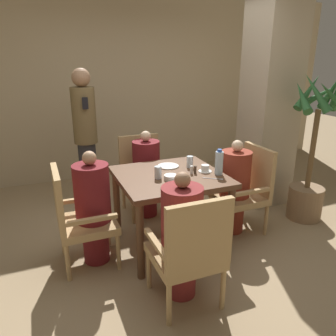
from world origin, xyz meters
TOP-DOWN VIEW (x-y plane):
  - ground_plane at (0.00, 0.00)m, footprint 16.00×16.00m
  - wall_back at (0.00, 2.39)m, footprint 8.00×0.06m
  - pillar_stone at (1.60, 0.60)m, footprint 0.55×0.55m
  - dining_table at (0.00, 0.00)m, footprint 1.00×0.96m
  - chair_left_side at (-0.90, 0.00)m, footprint 0.51×0.51m
  - diner_in_left_chair at (-0.75, 0.00)m, footprint 0.32×0.32m
  - chair_far_side at (0.00, 0.88)m, footprint 0.51×0.51m
  - diner_in_far_chair at (-0.00, 0.73)m, footprint 0.32×0.32m
  - chair_right_side at (0.90, 0.00)m, footprint 0.51×0.51m
  - diner_in_right_chair at (0.75, 0.00)m, footprint 0.32×0.32m
  - chair_near_corner at (-0.20, -0.88)m, footprint 0.51×0.51m
  - diner_in_near_chair at (-0.20, -0.73)m, footprint 0.32×0.32m
  - standing_host at (-0.58, 1.39)m, footprint 0.29×0.33m
  - potted_palm at (1.73, -0.06)m, footprint 0.63×0.61m
  - plate_main_left at (0.07, 0.23)m, footprint 0.22×0.22m
  - plate_main_right at (-0.04, -0.33)m, footprint 0.22×0.22m
  - teacup_with_saucer at (0.35, -0.06)m, footprint 0.13×0.13m
  - bowl_small at (-0.05, -0.14)m, footprint 0.13×0.13m
  - water_bottle at (0.44, -0.17)m, footprint 0.08×0.08m
  - glass_tall_near at (0.27, 0.13)m, footprint 0.07×0.07m
  - glass_tall_mid at (-0.14, -0.06)m, footprint 0.07×0.07m
  - salt_shaker at (0.20, -0.06)m, footprint 0.03×0.03m
  - pepper_shaker at (0.24, -0.06)m, footprint 0.03×0.03m
  - fork_beside_plate at (0.34, -0.28)m, footprint 0.17×0.12m

SIDE VIEW (x-z plane):
  - ground_plane at x=0.00m, z-range 0.00..0.00m
  - chair_left_side at x=-0.90m, z-range 0.02..0.96m
  - chair_far_side at x=0.00m, z-range 0.02..0.96m
  - chair_right_side at x=0.90m, z-range 0.02..0.96m
  - chair_near_corner at x=-0.20m, z-range 0.02..0.96m
  - diner_in_right_chair at x=0.75m, z-range 0.01..1.05m
  - diner_in_far_chair at x=0.00m, z-range 0.01..1.06m
  - diner_in_near_chair at x=-0.20m, z-range 0.01..1.07m
  - diner_in_left_chair at x=-0.75m, z-range 0.01..1.09m
  - potted_palm at x=1.73m, z-range -0.22..1.51m
  - dining_table at x=0.00m, z-range 0.27..1.04m
  - fork_beside_plate at x=0.34m, z-range 0.77..0.77m
  - plate_main_left at x=0.07m, z-range 0.77..0.78m
  - plate_main_right at x=-0.04m, z-range 0.77..0.78m
  - bowl_small at x=-0.05m, z-range 0.77..0.81m
  - teacup_with_saucer at x=0.35m, z-range 0.76..0.83m
  - pepper_shaker at x=0.24m, z-range 0.77..0.84m
  - salt_shaker at x=0.20m, z-range 0.77..0.85m
  - glass_tall_near at x=0.27m, z-range 0.77..0.88m
  - glass_tall_mid at x=-0.14m, z-range 0.77..0.88m
  - water_bottle at x=0.44m, z-range 0.76..1.01m
  - standing_host at x=-0.58m, z-range 0.07..1.79m
  - pillar_stone at x=1.60m, z-range 0.00..2.70m
  - wall_back at x=0.00m, z-range 0.00..2.80m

